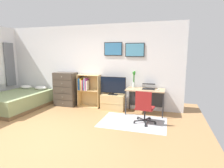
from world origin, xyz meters
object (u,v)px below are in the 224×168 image
at_px(dresser, 66,89).
at_px(bookshelf, 87,88).
at_px(bed, 18,101).
at_px(computer_mouse, 158,89).
at_px(tv_stand, 113,102).
at_px(office_chair, 144,106).
at_px(laptop, 149,87).
at_px(bamboo_vase, 134,78).
at_px(television, 113,86).
at_px(desk, 146,93).

height_order(dresser, bookshelf, dresser).
xyz_separation_m(bed, computer_mouse, (4.39, 0.70, 0.50)).
relative_size(tv_stand, office_chair, 0.88).
height_order(dresser, office_chair, dresser).
relative_size(tv_stand, computer_mouse, 7.24).
distance_m(bookshelf, laptop, 2.04).
height_order(bookshelf, bamboo_vase, bamboo_vase).
xyz_separation_m(bed, tv_stand, (3.00, 0.81, -0.02)).
distance_m(bookshelf, bamboo_vase, 1.62).
bearing_deg(television, dresser, 179.75).
bearing_deg(bookshelf, computer_mouse, -4.20).
bearing_deg(computer_mouse, laptop, 158.61).
distance_m(bed, television, 3.14).
relative_size(tv_stand, television, 0.92).
bearing_deg(dresser, television, -0.25).
xyz_separation_m(tv_stand, computer_mouse, (1.39, -0.12, 0.51)).
relative_size(bookshelf, office_chair, 1.26).
xyz_separation_m(television, computer_mouse, (1.39, -0.09, -0.01)).
bearing_deg(tv_stand, bookshelf, 176.64).
xyz_separation_m(dresser, television, (1.70, -0.01, 0.20)).
xyz_separation_m(office_chair, laptop, (0.00, 0.95, 0.35)).
height_order(desk, computer_mouse, computer_mouse).
distance_m(bookshelf, television, 0.94).
relative_size(desk, office_chair, 1.29).
xyz_separation_m(tv_stand, laptop, (1.11, -0.00, 0.56)).
bearing_deg(television, tv_stand, 90.00).
height_order(tv_stand, office_chair, office_chair).
distance_m(dresser, bookshelf, 0.77).
relative_size(computer_mouse, bamboo_vase, 0.21).
bearing_deg(computer_mouse, bamboo_vase, 164.16).
height_order(dresser, desk, dresser).
xyz_separation_m(bed, laptop, (4.10, 0.81, 0.54)).
distance_m(bed, desk, 4.11).
height_order(laptop, computer_mouse, laptop).
bearing_deg(bookshelf, office_chair, -26.52).
xyz_separation_m(bookshelf, television, (0.93, -0.08, 0.14)).
relative_size(bed, office_chair, 2.38).
height_order(bed, dresser, dresser).
bearing_deg(office_chair, tv_stand, 144.96).
distance_m(television, computer_mouse, 1.40).
relative_size(bed, bamboo_vase, 4.04).
height_order(laptop, bamboo_vase, bamboo_vase).
bearing_deg(dresser, computer_mouse, -1.87).
distance_m(office_chair, laptop, 1.02).
height_order(bed, computer_mouse, computer_mouse).
bearing_deg(office_chair, bookshelf, 159.48).
relative_size(dresser, bamboo_vase, 2.25).
xyz_separation_m(tv_stand, desk, (1.02, -0.03, 0.36)).
height_order(bookshelf, tv_stand, bookshelf).
bearing_deg(tv_stand, dresser, -179.49).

